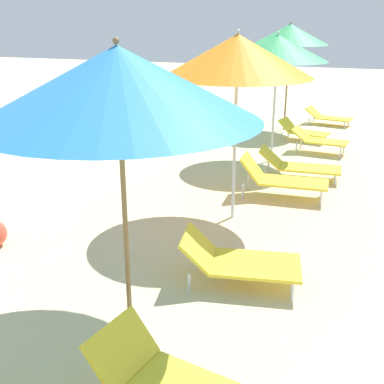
% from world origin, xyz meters
% --- Properties ---
extents(umbrella_fourth, '(2.55, 2.55, 2.82)m').
position_xyz_m(umbrella_fourth, '(0.40, 9.83, 2.43)').
color(umbrella_fourth, olive).
rests_on(umbrella_fourth, ground).
extents(lounger_fourth_shoreside, '(1.50, 0.96, 0.60)m').
position_xyz_m(lounger_fourth_shoreside, '(1.20, 11.02, 0.30)').
color(lounger_fourth_shoreside, yellow).
rests_on(lounger_fourth_shoreside, ground).
extents(lounger_fourth_inland, '(1.41, 0.83, 0.67)m').
position_xyz_m(lounger_fourth_inland, '(1.30, 8.82, 0.34)').
color(lounger_fourth_inland, yellow).
rests_on(lounger_fourth_inland, ground).
extents(umbrella_fifth, '(2.18, 2.18, 2.84)m').
position_xyz_m(umbrella_fifth, '(0.57, 12.93, 2.48)').
color(umbrella_fifth, silver).
rests_on(umbrella_fifth, ground).
extents(lounger_fifth_shoreside, '(1.55, 0.74, 0.72)m').
position_xyz_m(lounger_fifth_shoreside, '(1.08, 14.13, 0.35)').
color(lounger_fifth_shoreside, yellow).
rests_on(lounger_fifth_shoreside, ground).
extents(umbrella_sixth, '(2.10, 2.10, 2.74)m').
position_xyz_m(umbrella_sixth, '(0.43, 16.40, 2.41)').
color(umbrella_sixth, silver).
rests_on(umbrella_sixth, ground).
extents(lounger_sixth_shoreside, '(1.31, 0.66, 0.57)m').
position_xyz_m(lounger_sixth_shoreside, '(1.32, 17.43, 0.32)').
color(lounger_sixth_shoreside, yellow).
rests_on(lounger_sixth_shoreside, ground).
extents(lounger_sixth_inland, '(1.62, 0.73, 0.58)m').
position_xyz_m(lounger_sixth_inland, '(1.19, 15.32, 0.27)').
color(lounger_sixth_inland, yellow).
rests_on(lounger_sixth_inland, ground).
extents(umbrella_farthest, '(2.08, 2.08, 2.93)m').
position_xyz_m(umbrella_farthest, '(0.07, 19.74, 2.60)').
color(umbrella_farthest, olive).
rests_on(umbrella_farthest, ground).
extents(lounger_farthest_shoreside, '(1.39, 0.79, 0.49)m').
position_xyz_m(lounger_farthest_shoreside, '(1.15, 20.88, 0.24)').
color(lounger_farthest_shoreside, yellow).
rests_on(lounger_farthest_shoreside, ground).
extents(lounger_farthest_inland, '(1.33, 0.80, 0.53)m').
position_xyz_m(lounger_farthest_inland, '(0.77, 18.56, 0.26)').
color(lounger_farthest_inland, yellow).
rests_on(lounger_farthest_inland, ground).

